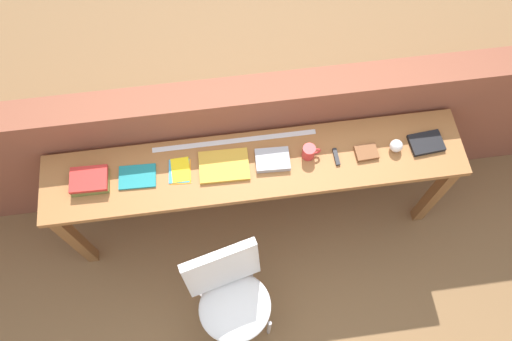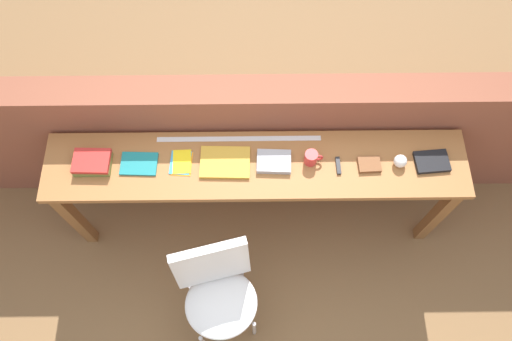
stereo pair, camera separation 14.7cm
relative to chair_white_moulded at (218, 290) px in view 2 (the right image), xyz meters
The scene contains 15 objects.
ground_plane 0.68m from the chair_white_moulded, 56.96° to the left, with size 40.00×40.00×0.00m, color brown.
brick_wall_back 1.03m from the chair_white_moulded, 76.84° to the left, with size 6.00×0.20×1.16m, color brown.
sideboard 0.73m from the chair_white_moulded, 70.49° to the left, with size 2.50×0.44×0.88m.
chair_white_moulded is the anchor object (origin of this frame).
book_stack_leftmost 1.05m from the chair_white_moulded, 137.24° to the left, with size 0.22×0.16×0.06m.
magazine_cycling 0.88m from the chair_white_moulded, 124.13° to the left, with size 0.21×0.15×0.01m, color #19757A.
pamphlet_pile_colourful 0.79m from the chair_white_moulded, 106.88° to the left, with size 0.14×0.17×0.01m.
book_open_centre 0.76m from the chair_white_moulded, 85.47° to the left, with size 0.29×0.20×0.02m, color gold.
book_grey_hardcover 0.83m from the chair_white_moulded, 63.08° to the left, with size 0.20×0.15×0.03m, color #9E9EA3.
mug 0.96m from the chair_white_moulded, 50.57° to the left, with size 0.11×0.08×0.09m.
multitool_folded 1.03m from the chair_white_moulded, 41.90° to the left, with size 0.02×0.11×0.02m, color black.
leather_journal_brown 1.16m from the chair_white_moulded, 35.72° to the left, with size 0.13×0.10×0.02m, color brown.
sports_ball_small 1.31m from the chair_white_moulded, 31.30° to the left, with size 0.08×0.08×0.08m, color silver.
book_repair_rightmost 1.47m from the chair_white_moulded, 27.57° to the left, with size 0.20×0.14×0.03m, color black.
ruler_metal_back_edge 0.91m from the chair_white_moulded, 80.88° to the left, with size 0.99×0.03×0.00m, color silver.
Camera 2 is at (-0.01, -0.97, 3.51)m, focal length 35.00 mm.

